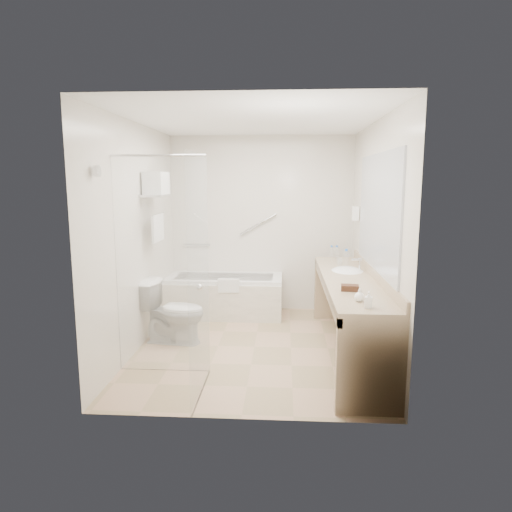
# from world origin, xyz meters

# --- Properties ---
(floor) EXTENTS (3.20, 3.20, 0.00)m
(floor) POSITION_xyz_m (0.00, 0.00, 0.00)
(floor) COLOR tan
(floor) RESTS_ON ground
(ceiling) EXTENTS (2.60, 3.20, 0.10)m
(ceiling) POSITION_xyz_m (0.00, 0.00, 2.50)
(ceiling) COLOR white
(ceiling) RESTS_ON wall_back
(wall_back) EXTENTS (2.60, 0.10, 2.50)m
(wall_back) POSITION_xyz_m (0.00, 1.60, 1.25)
(wall_back) COLOR beige
(wall_back) RESTS_ON ground
(wall_front) EXTENTS (2.60, 0.10, 2.50)m
(wall_front) POSITION_xyz_m (0.00, -1.60, 1.25)
(wall_front) COLOR beige
(wall_front) RESTS_ON ground
(wall_left) EXTENTS (0.10, 3.20, 2.50)m
(wall_left) POSITION_xyz_m (-1.30, 0.00, 1.25)
(wall_left) COLOR beige
(wall_left) RESTS_ON ground
(wall_right) EXTENTS (0.10, 3.20, 2.50)m
(wall_right) POSITION_xyz_m (1.30, 0.00, 1.25)
(wall_right) COLOR beige
(wall_right) RESTS_ON ground
(bathtub) EXTENTS (1.60, 0.73, 0.59)m
(bathtub) POSITION_xyz_m (-0.50, 1.24, 0.28)
(bathtub) COLOR white
(bathtub) RESTS_ON floor
(grab_bar_short) EXTENTS (0.40, 0.03, 0.03)m
(grab_bar_short) POSITION_xyz_m (-0.95, 1.56, 0.95)
(grab_bar_short) COLOR silver
(grab_bar_short) RESTS_ON wall_back
(grab_bar_long) EXTENTS (0.53, 0.03, 0.33)m
(grab_bar_long) POSITION_xyz_m (-0.05, 1.56, 1.25)
(grab_bar_long) COLOR silver
(grab_bar_long) RESTS_ON wall_back
(shower_enclosure) EXTENTS (0.96, 0.91, 2.11)m
(shower_enclosure) POSITION_xyz_m (-0.63, -0.93, 1.07)
(shower_enclosure) COLOR silver
(shower_enclosure) RESTS_ON floor
(towel_shelf) EXTENTS (0.24, 0.55, 0.81)m
(towel_shelf) POSITION_xyz_m (-1.17, 0.35, 1.75)
(towel_shelf) COLOR silver
(towel_shelf) RESTS_ON wall_left
(vanity_counter) EXTENTS (0.55, 2.70, 0.95)m
(vanity_counter) POSITION_xyz_m (1.02, -0.15, 0.64)
(vanity_counter) COLOR tan
(vanity_counter) RESTS_ON floor
(sink) EXTENTS (0.40, 0.52, 0.14)m
(sink) POSITION_xyz_m (1.05, 0.25, 0.82)
(sink) COLOR white
(sink) RESTS_ON vanity_counter
(faucet) EXTENTS (0.03, 0.03, 0.14)m
(faucet) POSITION_xyz_m (1.20, 0.25, 0.93)
(faucet) COLOR silver
(faucet) RESTS_ON vanity_counter
(mirror) EXTENTS (0.02, 2.00, 1.20)m
(mirror) POSITION_xyz_m (1.29, -0.15, 1.55)
(mirror) COLOR #A4A9B0
(mirror) RESTS_ON wall_right
(hairdryer_unit) EXTENTS (0.08, 0.10, 0.18)m
(hairdryer_unit) POSITION_xyz_m (1.25, 1.05, 1.45)
(hairdryer_unit) COLOR white
(hairdryer_unit) RESTS_ON wall_right
(toilet) EXTENTS (0.79, 0.50, 0.72)m
(toilet) POSITION_xyz_m (-0.95, 0.10, 0.36)
(toilet) COLOR white
(toilet) RESTS_ON floor
(amenity_basket) EXTENTS (0.18, 0.13, 0.05)m
(amenity_basket) POSITION_xyz_m (0.95, -0.73, 0.88)
(amenity_basket) COLOR #412217
(amenity_basket) RESTS_ON vanity_counter
(soap_bottle_a) EXTENTS (0.09, 0.15, 0.06)m
(soap_bottle_a) POSITION_xyz_m (1.01, -1.31, 0.88)
(soap_bottle_a) COLOR white
(soap_bottle_a) RESTS_ON vanity_counter
(soap_bottle_b) EXTENTS (0.10, 0.12, 0.09)m
(soap_bottle_b) POSITION_xyz_m (0.97, -1.11, 0.89)
(soap_bottle_b) COLOR white
(soap_bottle_b) RESTS_ON vanity_counter
(water_bottle_left) EXTENTS (0.06, 0.06, 0.20)m
(water_bottle_left) POSITION_xyz_m (1.08, 0.57, 0.94)
(water_bottle_left) COLOR silver
(water_bottle_left) RESTS_ON vanity_counter
(water_bottle_mid) EXTENTS (0.06, 0.06, 0.18)m
(water_bottle_mid) POSITION_xyz_m (1.02, 1.01, 0.93)
(water_bottle_mid) COLOR silver
(water_bottle_mid) RESTS_ON vanity_counter
(water_bottle_right) EXTENTS (0.05, 0.05, 0.17)m
(water_bottle_right) POSITION_xyz_m (0.96, 1.10, 0.93)
(water_bottle_right) COLOR silver
(water_bottle_right) RESTS_ON vanity_counter
(drinking_glass_near) EXTENTS (0.07, 0.07, 0.08)m
(drinking_glass_near) POSITION_xyz_m (1.01, 0.59, 0.89)
(drinking_glass_near) COLOR silver
(drinking_glass_near) RESTS_ON vanity_counter
(drinking_glass_far) EXTENTS (0.08, 0.08, 0.09)m
(drinking_glass_far) POSITION_xyz_m (1.02, 0.66, 0.89)
(drinking_glass_far) COLOR silver
(drinking_glass_far) RESTS_ON vanity_counter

